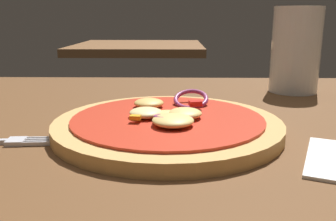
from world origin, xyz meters
TOP-DOWN VIEW (x-y plane):
  - dining_table at (0.00, 0.00)m, footprint 1.48×0.81m
  - pizza at (0.02, 0.02)m, footprint 0.26×0.26m
  - beer_glass at (0.24, 0.26)m, footprint 0.08×0.08m
  - background_table at (-0.14, 1.42)m, footprint 0.60×0.61m

SIDE VIEW (x-z plane):
  - dining_table at x=0.00m, z-range 0.00..0.04m
  - background_table at x=-0.14m, z-range 0.00..0.04m
  - pizza at x=0.02m, z-range 0.03..0.06m
  - beer_glass at x=0.24m, z-range 0.03..0.17m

